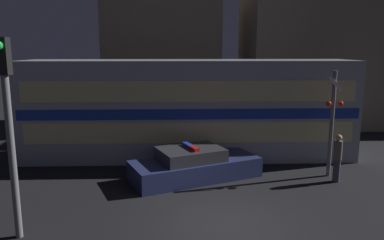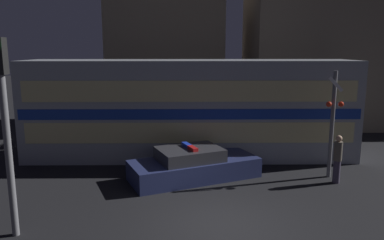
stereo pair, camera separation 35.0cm
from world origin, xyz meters
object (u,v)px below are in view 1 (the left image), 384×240
train (189,109)px  pedestrian (337,158)px  police_car (194,166)px  crossing_signal_near (332,120)px  traffic_light_corner (8,119)px

train → pedestrian: (5.38, -3.68, -1.27)m
train → pedestrian: train is taller
police_car → pedestrian: size_ratio=2.89×
police_car → train: bearing=68.9°
crossing_signal_near → train: bearing=150.5°
train → crossing_signal_near: train is taller
traffic_light_corner → pedestrian: bearing=20.8°
train → police_car: 3.56m
pedestrian → traffic_light_corner: size_ratio=0.35×
crossing_signal_near → pedestrian: bearing=-87.9°
police_car → crossing_signal_near: size_ratio=1.27×
pedestrian → train: bearing=145.6°
pedestrian → traffic_light_corner: 11.01m
police_car → pedestrian: bearing=-29.1°
train → traffic_light_corner: size_ratio=2.83×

